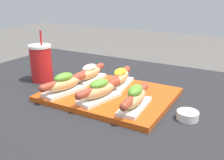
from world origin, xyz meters
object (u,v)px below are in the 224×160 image
object	(u,v)px
hot_dog_3	(90,73)
drink_cup	(41,63)
serving_tray	(109,94)
hot_dog_1	(99,90)
hot_dog_2	(135,98)
sauce_bowl	(188,115)
hot_dog_4	(120,77)
hot_dog_0	(64,84)

from	to	relation	value
hot_dog_3	drink_cup	size ratio (longest dim) A/B	0.95
serving_tray	hot_dog_3	world-z (taller)	hot_dog_3
hot_dog_1	hot_dog_3	size ratio (longest dim) A/B	0.98
serving_tray	hot_dog_2	xyz separation A→B (m)	(0.13, -0.07, 0.04)
serving_tray	sauce_bowl	world-z (taller)	sauce_bowl
hot_dog_3	drink_cup	world-z (taller)	drink_cup
hot_dog_3	hot_dog_4	xyz separation A→B (m)	(0.13, 0.01, -0.00)
serving_tray	hot_dog_2	world-z (taller)	hot_dog_2
hot_dog_2	hot_dog_4	world-z (taller)	hot_dog_2
serving_tray	hot_dog_0	size ratio (longest dim) A/B	2.22
hot_dog_2	hot_dog_3	size ratio (longest dim) A/B	1.00
hot_dog_2	hot_dog_3	distance (m)	0.30
drink_cup	hot_dog_3	bearing A→B (deg)	14.30
hot_dog_4	sauce_bowl	world-z (taller)	hot_dog_4
hot_dog_3	sauce_bowl	world-z (taller)	hot_dog_3
sauce_bowl	drink_cup	bearing A→B (deg)	175.48
hot_dog_0	hot_dog_3	xyz separation A→B (m)	(0.01, 0.15, -0.00)
hot_dog_3	drink_cup	distance (m)	0.21
hot_dog_0	hot_dog_4	distance (m)	0.21
serving_tray	hot_dog_3	xyz separation A→B (m)	(-0.13, 0.07, 0.04)
hot_dog_2	hot_dog_4	xyz separation A→B (m)	(-0.13, 0.15, -0.00)
hot_dog_0	hot_dog_3	distance (m)	0.15
hot_dog_2	sauce_bowl	bearing A→B (deg)	14.84
hot_dog_2	hot_dog_3	bearing A→B (deg)	151.66
serving_tray	hot_dog_4	bearing A→B (deg)	88.60
hot_dog_0	hot_dog_3	world-z (taller)	hot_dog_0
hot_dog_0	drink_cup	distance (m)	0.22
hot_dog_1	hot_dog_3	bearing A→B (deg)	133.39
serving_tray	drink_cup	size ratio (longest dim) A/B	2.07
hot_dog_1	drink_cup	bearing A→B (deg)	165.07
hot_dog_0	drink_cup	size ratio (longest dim) A/B	0.93
hot_dog_1	drink_cup	size ratio (longest dim) A/B	0.93
sauce_bowl	hot_dog_2	bearing A→B (deg)	-165.16
hot_dog_1	drink_cup	world-z (taller)	drink_cup
hot_dog_0	sauce_bowl	xyz separation A→B (m)	(0.42, 0.05, -0.04)
serving_tray	hot_dog_4	size ratio (longest dim) A/B	2.20
serving_tray	sauce_bowl	size ratio (longest dim) A/B	6.77
sauce_bowl	drink_cup	world-z (taller)	drink_cup
hot_dog_3	hot_dog_4	world-z (taller)	hot_dog_3
serving_tray	drink_cup	world-z (taller)	drink_cup
sauce_bowl	drink_cup	distance (m)	0.63
hot_dog_0	hot_dog_1	world-z (taller)	hot_dog_0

